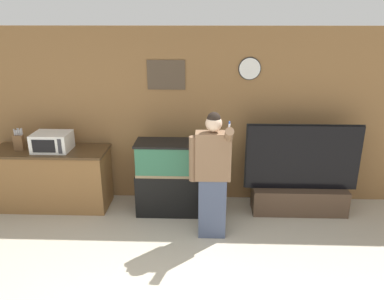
# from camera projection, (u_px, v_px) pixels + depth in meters

# --- Properties ---
(wall_back_paneled) EXTENTS (10.00, 0.08, 2.60)m
(wall_back_paneled) POSITION_uv_depth(u_px,v_px,m) (177.00, 117.00, 5.59)
(wall_back_paneled) COLOR olive
(wall_back_paneled) RESTS_ON ground_plane
(counter_island) EXTENTS (1.68, 0.64, 0.90)m
(counter_island) POSITION_uv_depth(u_px,v_px,m) (52.00, 178.00, 5.56)
(counter_island) COLOR brown
(counter_island) RESTS_ON ground_plane
(microwave) EXTENTS (0.51, 0.41, 0.26)m
(microwave) POSITION_uv_depth(u_px,v_px,m) (52.00, 142.00, 5.34)
(microwave) COLOR white
(microwave) RESTS_ON counter_island
(knife_block) EXTENTS (0.14, 0.09, 0.32)m
(knife_block) POSITION_uv_depth(u_px,v_px,m) (19.00, 142.00, 5.37)
(knife_block) COLOR brown
(knife_block) RESTS_ON counter_island
(aquarium_on_stand) EXTENTS (1.14, 0.47, 1.07)m
(aquarium_on_stand) POSITION_uv_depth(u_px,v_px,m) (176.00, 177.00, 5.36)
(aquarium_on_stand) COLOR black
(aquarium_on_stand) RESTS_ON ground_plane
(tv_on_stand) EXTENTS (1.62, 0.40, 1.33)m
(tv_on_stand) POSITION_uv_depth(u_px,v_px,m) (300.00, 188.00, 5.40)
(tv_on_stand) COLOR #4C3828
(tv_on_stand) RESTS_ON ground_plane
(person_standing) EXTENTS (0.52, 0.39, 1.66)m
(person_standing) POSITION_uv_depth(u_px,v_px,m) (212.00, 174.00, 4.65)
(person_standing) COLOR #424C66
(person_standing) RESTS_ON ground_plane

